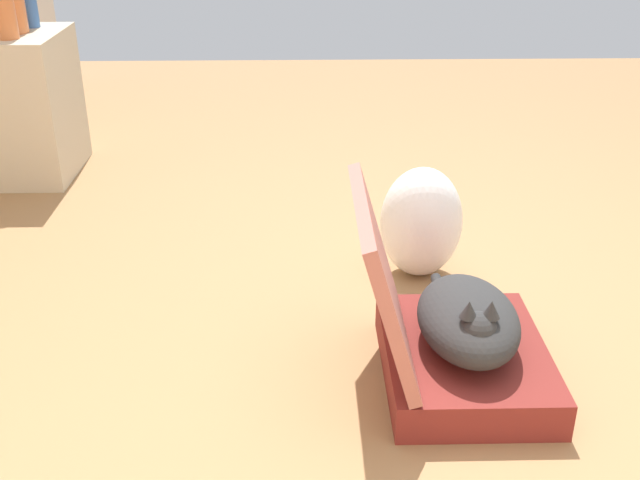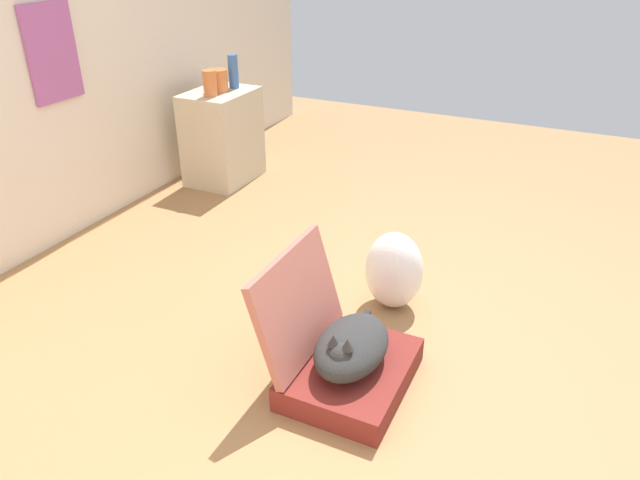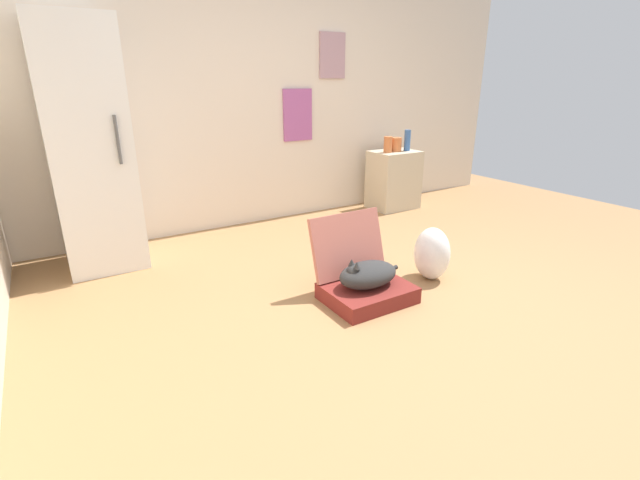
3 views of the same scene
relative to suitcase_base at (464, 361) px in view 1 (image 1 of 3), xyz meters
The scene contains 9 objects.
ground_plane 0.30m from the suitcase_base, 19.10° to the right, with size 7.68×7.68×0.00m, color #9E7247.
suitcase_base is the anchor object (origin of this frame).
suitcase_lid 0.37m from the suitcase_base, 90.00° to the left, with size 0.58×0.46×0.04m, color #B26356.
cat 0.14m from the suitcase_base, behind, with size 0.51×0.28×0.21m.
plastic_bag_white 0.66m from the suitcase_base, ahead, with size 0.25×0.29×0.41m, color white.
side_table 2.47m from the suitcase_base, 45.68° to the left, with size 0.54×0.40×0.67m, color beige.
vase_tall 2.44m from the suitcase_base, 47.60° to the left, with size 0.09×0.09×0.18m, color #CC6B38.
vase_short 2.62m from the suitcase_base, 42.79° to the left, with size 0.07×0.07×0.24m, color #38609E.
vase_round 2.55m from the suitcase_base, 45.67° to the left, with size 0.14×0.14×0.15m, color #CC6B38.
Camera 1 is at (-2.10, 0.55, 1.33)m, focal length 43.03 mm.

